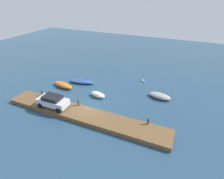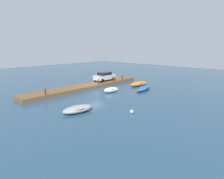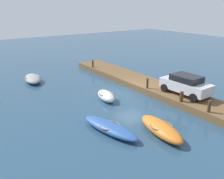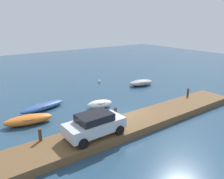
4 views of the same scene
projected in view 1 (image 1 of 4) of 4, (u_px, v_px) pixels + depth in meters
ground_plane at (91, 109)px, 23.26m from camera, size 84.00×84.00×0.00m
dock_platform at (83, 115)px, 21.69m from camera, size 21.08×2.85×0.55m
rowboat_grey at (160, 96)px, 25.35m from camera, size 3.34×1.95×0.69m
rowboat_blue at (82, 82)px, 29.33m from camera, size 4.38×1.94×0.57m
rowboat_orange at (63, 85)px, 28.14m from camera, size 3.81×1.86×0.75m
dinghy_white at (98, 94)px, 25.62m from camera, size 2.55×1.50×0.74m
mooring_post_west at (42, 93)px, 24.83m from camera, size 0.22×0.22×0.81m
mooring_post_mid_west at (56, 97)px, 24.04m from camera, size 0.28×0.28×0.75m
mooring_post_mid_east at (78, 102)px, 22.75m from camera, size 0.19×0.19×0.87m
mooring_post_east at (148, 121)px, 19.63m from camera, size 0.20×0.20×0.78m
parked_car at (53, 101)px, 22.37m from camera, size 3.99×2.05×1.54m
marker_buoy at (143, 81)px, 29.90m from camera, size 0.37×0.37×0.37m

